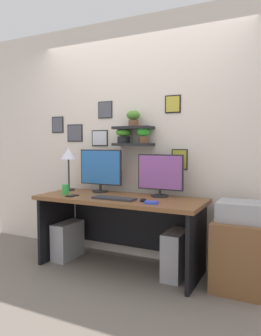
{
  "coord_description": "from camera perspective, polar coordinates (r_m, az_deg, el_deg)",
  "views": [
    {
      "loc": [
        1.56,
        -2.9,
        1.3
      ],
      "look_at": [
        0.1,
        0.05,
        1.05
      ],
      "focal_mm": 34.66,
      "sensor_mm": 36.0,
      "label": 1
    }
  ],
  "objects": [
    {
      "name": "ground_plane",
      "position": [
        3.54,
        -1.89,
        -17.2
      ],
      "size": [
        8.0,
        8.0,
        0.0
      ],
      "primitive_type": "plane",
      "color": "#70665B"
    },
    {
      "name": "back_wall_assembly",
      "position": [
        3.68,
        1.23,
        5.18
      ],
      "size": [
        4.4,
        0.24,
        2.7
      ],
      "color": "beige",
      "rests_on": "ground"
    },
    {
      "name": "desk",
      "position": [
        3.43,
        -1.47,
        -8.4
      ],
      "size": [
        1.74,
        0.68,
        0.75
      ],
      "color": "brown",
      "rests_on": "ground"
    },
    {
      "name": "monitor_left",
      "position": [
        3.67,
        -5.27,
        -0.25
      ],
      "size": [
        0.52,
        0.18,
        0.48
      ],
      "color": "black",
      "rests_on": "desk"
    },
    {
      "name": "monitor_right",
      "position": [
        3.35,
        5.25,
        -1.17
      ],
      "size": [
        0.49,
        0.18,
        0.44
      ],
      "color": "black",
      "rests_on": "desk"
    },
    {
      "name": "keyboard",
      "position": [
        3.2,
        -2.92,
        -5.36
      ],
      "size": [
        0.44,
        0.14,
        0.02
      ],
      "primitive_type": "cube",
      "color": "#2D2D33",
      "rests_on": "desk"
    },
    {
      "name": "computer_mouse",
      "position": [
        3.09,
        2.21,
        -5.63
      ],
      "size": [
        0.06,
        0.09,
        0.03
      ],
      "primitive_type": "ellipsoid",
      "color": "black",
      "rests_on": "desk"
    },
    {
      "name": "desk_lamp",
      "position": [
        3.84,
        -10.85,
        2.01
      ],
      "size": [
        0.19,
        0.19,
        0.5
      ],
      "color": "#2D2D33",
      "rests_on": "desk"
    },
    {
      "name": "cell_phone",
      "position": [
        3.45,
        -10.21,
        -4.82
      ],
      "size": [
        0.09,
        0.15,
        0.01
      ],
      "primitive_type": "cube",
      "rotation": [
        0.0,
        0.0,
        -0.12
      ],
      "color": "black",
      "rests_on": "desk"
    },
    {
      "name": "scissors_tray",
      "position": [
        2.98,
        3.66,
        -6.08
      ],
      "size": [
        0.13,
        0.1,
        0.02
      ],
      "primitive_type": "cube",
      "rotation": [
        0.0,
        0.0,
        0.16
      ],
      "color": "blue",
      "rests_on": "desk"
    },
    {
      "name": "water_cup",
      "position": [
        3.58,
        -11.36,
        -3.69
      ],
      "size": [
        0.07,
        0.07,
        0.11
      ],
      "primitive_type": "cylinder",
      "color": "green",
      "rests_on": "desk"
    },
    {
      "name": "drawer_cabinet",
      "position": [
        3.15,
        18.54,
        -14.24
      ],
      "size": [
        0.44,
        0.5,
        0.62
      ],
      "primitive_type": "cube",
      "color": "brown",
      "rests_on": "ground"
    },
    {
      "name": "printer",
      "position": [
        3.05,
        18.72,
        -7.2
      ],
      "size": [
        0.38,
        0.34,
        0.17
      ],
      "primitive_type": "cube",
      "color": "#9E9EA3",
      "rests_on": "drawer_cabinet"
    },
    {
      "name": "computer_tower_left",
      "position": [
        3.83,
        -10.98,
        -12.34
      ],
      "size": [
        0.18,
        0.4,
        0.41
      ],
      "primitive_type": "cube",
      "color": "#99999E",
      "rests_on": "ground"
    },
    {
      "name": "computer_tower_right",
      "position": [
        3.28,
        7.96,
        -14.77
      ],
      "size": [
        0.18,
        0.4,
        0.45
      ],
      "primitive_type": "cube",
      "color": "#99999E",
      "rests_on": "ground"
    }
  ]
}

